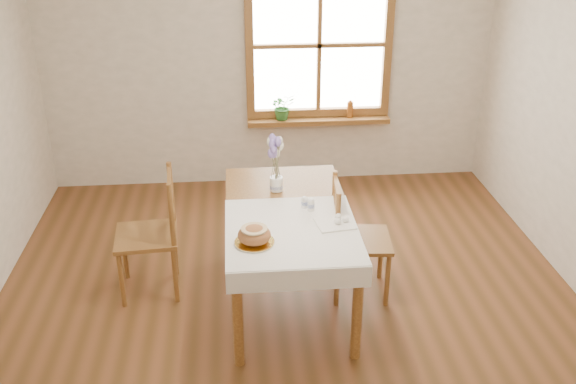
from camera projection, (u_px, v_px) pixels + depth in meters
name	position (u px, v px, depth m)	size (l,w,h in m)	color
ground	(292.00, 320.00, 4.71)	(5.00, 5.00, 0.00)	brown
room_walls	(292.00, 96.00, 3.97)	(4.60, 5.10, 2.65)	white
window	(319.00, 45.00, 6.34)	(1.46, 0.08, 1.46)	#9E6A30
window_sill	(318.00, 120.00, 6.61)	(1.46, 0.20, 0.05)	#9E6A30
dining_table	(288.00, 221.00, 4.70)	(0.90, 1.60, 0.75)	#9E6A30
table_linen	(292.00, 230.00, 4.38)	(0.91, 0.99, 0.01)	white
chair_left	(146.00, 234.00, 4.86)	(0.46, 0.48, 0.99)	#9E6A30
chair_right	(361.00, 238.00, 4.85)	(0.44, 0.46, 0.94)	#9E6A30
bread_plate	(254.00, 242.00, 4.21)	(0.26, 0.26, 0.01)	white
bread_loaf	(254.00, 234.00, 4.18)	(0.22, 0.22, 0.12)	#B26B3F
egg_napkin	(335.00, 224.00, 4.45)	(0.25, 0.21, 0.01)	white
eggs	(335.00, 220.00, 4.43)	(0.20, 0.18, 0.04)	white
salt_shaker	(304.00, 202.00, 4.66)	(0.05, 0.05, 0.09)	white
pepper_shaker	(311.00, 204.00, 4.62)	(0.05, 0.05, 0.10)	white
flower_vase	(276.00, 185.00, 4.93)	(0.10, 0.10, 0.11)	white
lavender_bouquet	(276.00, 158.00, 4.83)	(0.18, 0.18, 0.33)	#755FA9
potted_plant	(283.00, 109.00, 6.52)	(0.24, 0.27, 0.21)	#2F6C2B
amber_bottle	(350.00, 109.00, 6.58)	(0.06, 0.06, 0.18)	#9D551D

